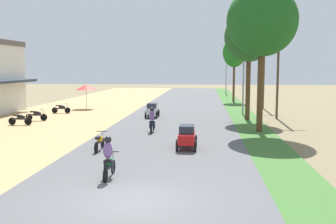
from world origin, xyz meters
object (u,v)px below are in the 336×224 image
(streetlamp_mid, at_px, (226,65))
(median_tree_third, at_px, (234,53))
(streetlamp_near, at_px, (244,61))
(parked_motorbike_fifth, at_px, (61,108))
(vendor_umbrella, at_px, (86,87))
(car_hatchback_silver, at_px, (152,110))
(parked_motorbike_third, at_px, (20,118))
(motorbike_ahead_third, at_px, (152,120))
(median_tree_second, at_px, (249,37))
(parked_motorbike_fourth, at_px, (37,115))
(utility_pole_near, at_px, (264,61))
(motorbike_ahead_second, at_px, (100,141))
(motorbike_foreground_rider, at_px, (109,158))
(median_tree_nearest, at_px, (262,21))
(utility_pole_far, at_px, (278,59))
(car_hatchback_red, at_px, (187,136))

(streetlamp_mid, bearing_deg, median_tree_third, -89.41)
(streetlamp_near, bearing_deg, parked_motorbike_fifth, -177.27)
(vendor_umbrella, xyz_separation_m, car_hatchback_silver, (7.86, -6.82, -1.56))
(parked_motorbike_third, relative_size, motorbike_ahead_third, 1.00)
(median_tree_second, bearing_deg, median_tree_third, 89.48)
(parked_motorbike_fourth, height_order, streetlamp_mid, streetlamp_mid)
(parked_motorbike_fifth, bearing_deg, utility_pole_near, 19.30)
(streetlamp_near, bearing_deg, car_hatchback_silver, -157.78)
(parked_motorbike_fifth, distance_m, motorbike_ahead_third, 14.15)
(motorbike_ahead_second, bearing_deg, parked_motorbike_fourth, 126.82)
(parked_motorbike_fifth, relative_size, motorbike_foreground_rider, 1.00)
(parked_motorbike_fifth, xyz_separation_m, motorbike_foreground_rider, (9.77, -21.08, 0.30))
(parked_motorbike_fourth, xyz_separation_m, motorbike_ahead_second, (8.16, -10.91, 0.02))
(median_tree_nearest, height_order, median_tree_third, median_tree_nearest)
(motorbike_foreground_rider, xyz_separation_m, motorbike_ahead_second, (-1.71, 4.95, -0.28))
(vendor_umbrella, distance_m, motorbike_ahead_third, 16.98)
(median_tree_second, bearing_deg, parked_motorbike_fifth, 169.44)
(median_tree_nearest, height_order, motorbike_foreground_rider, median_tree_nearest)
(streetlamp_near, relative_size, utility_pole_far, 0.87)
(parked_motorbike_third, xyz_separation_m, utility_pole_far, (19.85, 6.06, 4.48))
(parked_motorbike_fifth, xyz_separation_m, motorbike_ahead_third, (9.97, -10.04, 0.30))
(vendor_umbrella, height_order, motorbike_ahead_second, vendor_umbrella)
(median_tree_second, distance_m, motorbike_ahead_third, 11.43)
(parked_motorbike_third, xyz_separation_m, motorbike_ahead_third, (10.25, -2.35, 0.30))
(motorbike_ahead_third, bearing_deg, median_tree_third, 73.82)
(parked_motorbike_fifth, xyz_separation_m, streetlamp_near, (16.94, 0.81, 4.34))
(median_tree_nearest, height_order, median_tree_second, median_tree_nearest)
(car_hatchback_red, bearing_deg, car_hatchback_silver, 105.49)
(median_tree_nearest, bearing_deg, streetlamp_mid, 90.21)
(streetlamp_mid, xyz_separation_m, car_hatchback_red, (-4.44, -44.79, -4.10))
(vendor_umbrella, bearing_deg, car_hatchback_red, -59.80)
(utility_pole_near, bearing_deg, median_tree_nearest, -99.14)
(motorbike_ahead_third, bearing_deg, streetlamp_near, 57.27)
(parked_motorbike_fourth, relative_size, streetlamp_near, 0.21)
(median_tree_third, height_order, motorbike_foreground_rider, median_tree_third)
(car_hatchback_red, bearing_deg, utility_pole_far, 62.53)
(utility_pole_far, bearing_deg, vendor_umbrella, 162.02)
(car_hatchback_silver, bearing_deg, motorbike_ahead_third, -82.42)
(parked_motorbike_third, xyz_separation_m, utility_pole_near, (19.94, 14.57, 4.47))
(parked_motorbike_third, bearing_deg, parked_motorbike_fifth, 87.89)
(car_hatchback_silver, bearing_deg, utility_pole_far, 4.47)
(motorbike_foreground_rider, relative_size, motorbike_ahead_second, 1.00)
(car_hatchback_silver, relative_size, motorbike_ahead_second, 1.11)
(vendor_umbrella, distance_m, streetlamp_near, 16.44)
(car_hatchback_silver, xyz_separation_m, motorbike_foreground_rider, (0.81, -18.63, 0.11))
(vendor_umbrella, height_order, median_tree_second, median_tree_second)
(motorbike_ahead_second, distance_m, motorbike_ahead_third, 6.39)
(median_tree_third, bearing_deg, car_hatchback_silver, -115.61)
(car_hatchback_red, bearing_deg, motorbike_foreground_rider, -114.96)
(median_tree_nearest, distance_m, motorbike_foreground_rider, 15.41)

